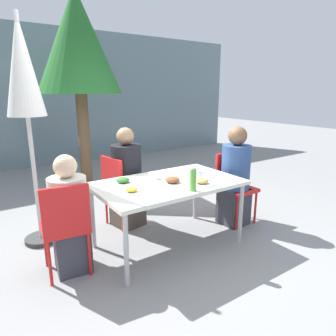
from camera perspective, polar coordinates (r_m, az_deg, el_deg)
The scene contains 18 objects.
ground_plane at distance 3.42m, azimuth 0.00°, elevation -14.34°, with size 24.00×24.00×0.00m, color gray.
building_facade at distance 7.35m, azimuth -21.35°, elevation 12.37°, with size 10.00×0.20×3.00m.
dining_table at distance 3.15m, azimuth 0.00°, elevation -3.56°, with size 1.51×0.92×0.72m.
chair_left at distance 2.83m, azimuth -18.93°, elevation -9.76°, with size 0.44×0.44×0.89m.
person_left at distance 2.91m, azimuth -18.20°, elevation -9.04°, with size 0.34×0.34×1.11m.
chair_right at distance 3.91m, azimuth 12.22°, elevation -2.54°, with size 0.40×0.40×0.89m.
person_right at distance 3.80m, azimuth 12.62°, elevation -2.03°, with size 0.35×0.35×1.24m.
chair_far at distance 3.71m, azimuth -9.28°, elevation -3.32°, with size 0.47×0.47×0.89m.
person_far at distance 3.70m, azimuth -7.86°, elevation -2.45°, with size 0.39×0.39×1.23m.
closed_umbrella at distance 3.40m, azimuth -25.89°, elevation 15.52°, with size 0.38×0.38×2.38m.
plate_0 at distance 3.06m, azimuth 0.86°, elevation -2.54°, with size 0.27×0.27×0.07m.
plate_1 at distance 3.06m, azimuth 6.45°, elevation -2.70°, with size 0.25×0.25×0.07m.
plate_2 at distance 3.10m, azimuth -8.59°, elevation -2.54°, with size 0.25×0.25×0.07m.
plate_3 at distance 2.81m, azimuth -6.96°, elevation -4.34°, with size 0.20×0.20×0.06m.
bottle at distance 2.84m, azimuth 4.79°, elevation -2.20°, with size 0.06×0.06×0.23m.
drinking_cup at distance 3.24m, azimuth 5.95°, elevation -1.31°, with size 0.08×0.08×0.09m.
salad_bowl at distance 3.26m, azimuth -2.40°, elevation -1.43°, with size 0.15×0.15×0.06m.
tree_behind_left at distance 5.50m, azimuth -16.87°, elevation 21.82°, with size 1.39×1.39×3.27m.
Camera 1 is at (-1.67, -2.48, 1.65)m, focal length 32.00 mm.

